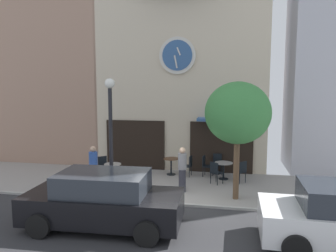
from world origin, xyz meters
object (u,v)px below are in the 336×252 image
street_tree (238,113)px  cafe_chair_left_end (241,170)px  cafe_table_rightmost (113,169)px  cafe_chair_near_tree (206,164)px  cafe_chair_outer (217,162)px  cafe_chair_under_awning (103,165)px  pedestrian_grey (182,169)px  cafe_chair_corner (216,171)px  cafe_table_leftmost (171,163)px  street_lamp (111,135)px  cafe_table_center_right (224,167)px  pedestrian_blue (93,167)px  parked_car_black (103,200)px  cafe_chair_right_end (188,164)px

street_tree → cafe_chair_left_end: 3.14m
cafe_table_rightmost → cafe_chair_near_tree: bearing=23.5°
cafe_chair_left_end → cafe_chair_outer: size_ratio=1.00×
cafe_chair_under_awning → cafe_chair_left_end: same height
pedestrian_grey → cafe_chair_left_end: bearing=35.7°
cafe_chair_near_tree → cafe_chair_corner: 1.19m
cafe_table_leftmost → cafe_chair_near_tree: size_ratio=0.81×
cafe_chair_left_end → cafe_chair_corner: (-1.01, -0.35, 0.00)m
cafe_table_leftmost → cafe_chair_outer: cafe_chair_outer is taller
pedestrian_grey → cafe_table_rightmost: bearing=166.6°
street_lamp → cafe_chair_near_tree: (3.25, 2.81, -1.59)m
street_lamp → cafe_table_center_right: size_ratio=5.50×
cafe_table_rightmost → pedestrian_blue: pedestrian_blue is taller
street_tree → cafe_table_center_right: (-0.48, 2.37, -2.45)m
pedestrian_blue → cafe_table_leftmost: bearing=47.0°
parked_car_black → street_tree: bearing=40.0°
cafe_table_center_right → cafe_chair_outer: cafe_chair_outer is taller
street_lamp → street_tree: (4.49, 0.11, 0.86)m
cafe_table_rightmost → cafe_chair_corner: cafe_chair_corner is taller
cafe_chair_near_tree → cafe_table_center_right: bearing=-23.4°
cafe_table_leftmost → parked_car_black: (-0.85, -5.72, 0.25)m
cafe_table_center_right → cafe_chair_corner: 0.82m
cafe_table_center_right → cafe_chair_near_tree: 0.83m
cafe_table_leftmost → cafe_chair_under_awning: bearing=-160.5°
cafe_chair_near_tree → parked_car_black: (-2.38, -5.74, 0.23)m
cafe_chair_near_tree → parked_car_black: size_ratio=0.21×
cafe_chair_near_tree → pedestrian_blue: (-4.01, -2.68, 0.33)m
cafe_chair_right_end → cafe_chair_left_end: 2.29m
cafe_chair_right_end → pedestrian_grey: 2.17m
cafe_chair_outer → pedestrian_blue: size_ratio=0.54×
street_lamp → street_tree: street_lamp is taller
street_tree → pedestrian_grey: 2.89m
cafe_table_leftmost → pedestrian_grey: 2.45m
cafe_chair_near_tree → pedestrian_blue: 4.84m
cafe_chair_left_end → street_tree: bearing=-96.7°
cafe_chair_left_end → cafe_chair_outer: same height
cafe_chair_right_end → cafe_chair_near_tree: same height
cafe_chair_corner → cafe_table_rightmost: bearing=-173.1°
street_tree → cafe_table_center_right: bearing=101.3°
cafe_chair_left_end → cafe_chair_outer: 1.59m
cafe_chair_corner → parked_car_black: size_ratio=0.21×
pedestrian_blue → pedestrian_grey: same height
street_tree → cafe_table_leftmost: bearing=136.0°
cafe_table_leftmost → cafe_table_center_right: cafe_table_leftmost is taller
cafe_table_center_right → pedestrian_blue: size_ratio=0.45×
cafe_chair_right_end → pedestrian_blue: (-3.27, -2.52, 0.33)m
street_tree → cafe_table_center_right: 3.44m
cafe_chair_right_end → cafe_chair_outer: (1.22, 0.65, 0.00)m
cafe_table_rightmost → cafe_chair_left_end: bearing=9.4°
cafe_table_rightmost → cafe_table_leftmost: 2.65m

